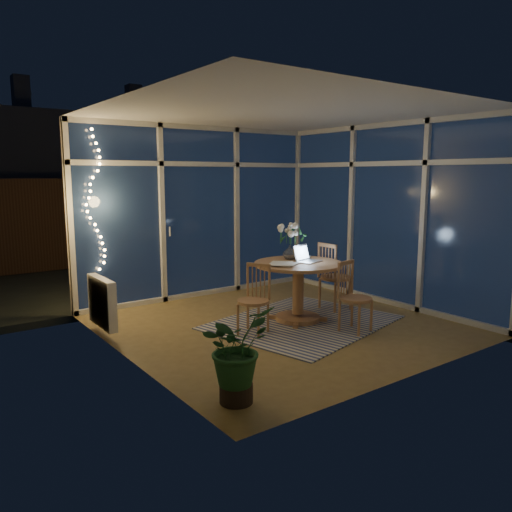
% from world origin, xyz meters
% --- Properties ---
extents(floor, '(4.00, 4.00, 0.00)m').
position_xyz_m(floor, '(0.00, 0.00, 0.00)').
color(floor, olive).
rests_on(floor, ground).
extents(ceiling, '(4.00, 4.00, 0.00)m').
position_xyz_m(ceiling, '(0.00, 0.00, 2.60)').
color(ceiling, silver).
rests_on(ceiling, wall_back).
extents(wall_back, '(4.00, 0.04, 2.60)m').
position_xyz_m(wall_back, '(0.00, 2.00, 1.30)').
color(wall_back, beige).
rests_on(wall_back, floor).
extents(wall_front, '(4.00, 0.04, 2.60)m').
position_xyz_m(wall_front, '(0.00, -2.00, 1.30)').
color(wall_front, beige).
rests_on(wall_front, floor).
extents(wall_left, '(0.04, 4.00, 2.60)m').
position_xyz_m(wall_left, '(-2.00, 0.00, 1.30)').
color(wall_left, beige).
rests_on(wall_left, floor).
extents(wall_right, '(0.04, 4.00, 2.60)m').
position_xyz_m(wall_right, '(2.00, 0.00, 1.30)').
color(wall_right, beige).
rests_on(wall_right, floor).
extents(window_wall_back, '(4.00, 0.10, 2.60)m').
position_xyz_m(window_wall_back, '(0.00, 1.96, 1.30)').
color(window_wall_back, silver).
rests_on(window_wall_back, floor).
extents(window_wall_right, '(0.10, 4.00, 2.60)m').
position_xyz_m(window_wall_right, '(1.96, 0.00, 1.30)').
color(window_wall_right, silver).
rests_on(window_wall_right, floor).
extents(radiator, '(0.10, 0.70, 0.58)m').
position_xyz_m(radiator, '(-1.94, 0.90, 0.40)').
color(radiator, white).
rests_on(radiator, wall_left).
extents(fairy_lights, '(0.24, 0.10, 1.85)m').
position_xyz_m(fairy_lights, '(-1.65, 1.88, 1.52)').
color(fairy_lights, '#FFB866').
rests_on(fairy_lights, window_wall_back).
extents(garden_patio, '(12.00, 6.00, 0.10)m').
position_xyz_m(garden_patio, '(0.50, 5.00, -0.06)').
color(garden_patio, black).
rests_on(garden_patio, ground).
extents(garden_fence, '(11.00, 0.08, 1.80)m').
position_xyz_m(garden_fence, '(0.00, 5.50, 0.90)').
color(garden_fence, '#3C2416').
rests_on(garden_fence, ground).
extents(neighbour_roof, '(7.00, 3.00, 2.20)m').
position_xyz_m(neighbour_roof, '(0.30, 8.50, 2.20)').
color(neighbour_roof, '#33353D').
rests_on(neighbour_roof, ground).
extents(garden_shrubs, '(0.90, 0.90, 0.90)m').
position_xyz_m(garden_shrubs, '(-0.80, 3.40, 0.45)').
color(garden_shrubs, black).
rests_on(garden_shrubs, ground).
extents(rug, '(2.56, 2.23, 0.01)m').
position_xyz_m(rug, '(0.29, -0.11, 0.01)').
color(rug, beige).
rests_on(rug, floor).
extents(dining_table, '(1.36, 1.36, 0.77)m').
position_xyz_m(dining_table, '(0.29, -0.01, 0.38)').
color(dining_table, '#A7784B').
rests_on(dining_table, floor).
extents(chair_left, '(0.53, 0.53, 0.84)m').
position_xyz_m(chair_left, '(-0.50, -0.12, 0.42)').
color(chair_left, '#A7784B').
rests_on(chair_left, floor).
extents(chair_right, '(0.45, 0.45, 0.96)m').
position_xyz_m(chair_right, '(1.08, 0.11, 0.48)').
color(chair_right, '#A7784B').
rests_on(chair_right, floor).
extents(chair_front, '(0.46, 0.46, 0.86)m').
position_xyz_m(chair_front, '(0.55, -0.76, 0.43)').
color(chair_front, '#A7784B').
rests_on(chair_front, floor).
extents(laptop, '(0.38, 0.35, 0.23)m').
position_xyz_m(laptop, '(0.43, -0.05, 0.88)').
color(laptop, silver).
rests_on(laptop, dining_table).
extents(flower_vase, '(0.24, 0.24, 0.21)m').
position_xyz_m(flower_vase, '(0.36, 0.25, 0.87)').
color(flower_vase, silver).
rests_on(flower_vase, dining_table).
extents(bowl, '(0.18, 0.18, 0.04)m').
position_xyz_m(bowl, '(0.56, 0.17, 0.79)').
color(bowl, silver).
rests_on(bowl, dining_table).
extents(newspapers, '(0.42, 0.41, 0.02)m').
position_xyz_m(newspapers, '(0.01, -0.01, 0.78)').
color(newspapers, white).
rests_on(newspapers, dining_table).
extents(phone, '(0.11, 0.10, 0.01)m').
position_xyz_m(phone, '(0.41, -0.01, 0.77)').
color(phone, black).
rests_on(phone, dining_table).
extents(potted_plant, '(0.65, 0.61, 0.76)m').
position_xyz_m(potted_plant, '(-1.65, -1.48, 0.38)').
color(potted_plant, '#1B4D23').
rests_on(potted_plant, floor).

